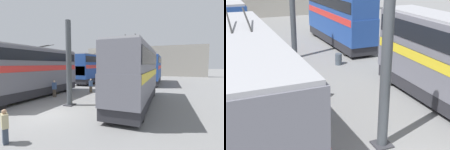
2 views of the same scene
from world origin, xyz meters
TOP-DOWN VIEW (x-y plane):
  - ground_plane at (0.00, 0.00)m, footprint 240.00×240.00m
  - depot_back_wall at (38.34, 0.00)m, footprint 0.50×36.00m
  - support_column_near at (2.55, 0.00)m, footprint 0.81×0.81m
  - support_column_far at (16.95, 0.00)m, footprint 0.81×0.81m
  - bus_left_near at (4.74, -5.28)m, footprint 10.67×2.54m
  - bus_left_far at (19.89, -5.28)m, footprint 11.10×2.54m
  - bus_right_near at (3.85, 5.28)m, footprint 11.21×2.54m
  - bus_right_mid at (17.13, 5.28)m, footprint 9.99×2.54m
  - bus_right_far at (28.97, 5.28)m, footprint 9.25×2.54m
  - person_by_right_row at (4.67, 3.46)m, footprint 0.36×0.48m
  - person_aisle_midway at (8.20, 1.01)m, footprint 0.47×0.46m
  - person_aisle_foreground at (-3.62, -1.13)m, footprint 0.40×0.48m
  - oil_drum at (13.86, -2.69)m, footprint 0.55×0.55m

SIDE VIEW (x-z plane):
  - ground_plane at x=0.00m, z-range 0.00..0.00m
  - oil_drum at x=13.86m, z-range 0.00..0.89m
  - person_aisle_foreground at x=-3.62m, z-range 0.03..1.57m
  - person_aisle_midway at x=8.20m, z-range 0.05..1.76m
  - person_by_right_row at x=4.67m, z-range 0.06..1.84m
  - bus_left_near at x=4.74m, z-range 0.02..5.58m
  - bus_left_far at x=19.89m, z-range 0.04..5.72m
  - bus_right_far at x=28.97m, z-range 0.04..5.85m
  - bus_right_near at x=3.85m, z-range 0.06..5.87m
  - bus_right_mid at x=17.13m, z-range 0.06..5.90m
  - support_column_near at x=2.55m, z-range -0.12..6.96m
  - support_column_far at x=16.95m, z-range -0.12..6.96m
  - depot_back_wall at x=38.34m, z-range 0.00..8.85m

